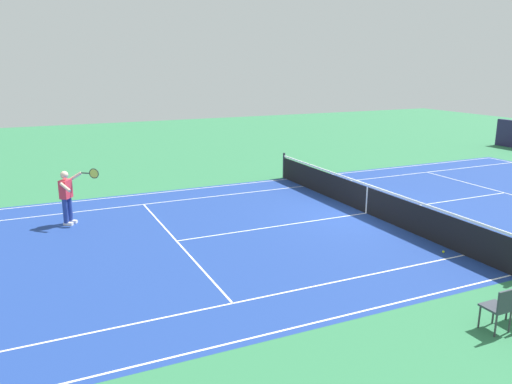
# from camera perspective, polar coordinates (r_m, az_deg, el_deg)

# --- Properties ---
(ground_plane) EXTENTS (60.00, 60.00, 0.00)m
(ground_plane) POSITION_cam_1_polar(r_m,az_deg,el_deg) (16.93, 12.35, -2.35)
(ground_plane) COLOR #2D7247
(court_slab) EXTENTS (24.20, 11.40, 0.00)m
(court_slab) POSITION_cam_1_polar(r_m,az_deg,el_deg) (16.93, 12.35, -2.35)
(court_slab) COLOR navy
(court_slab) RESTS_ON ground_plane
(court_line_markings) EXTENTS (23.85, 11.05, 0.01)m
(court_line_markings) POSITION_cam_1_polar(r_m,az_deg,el_deg) (16.93, 12.35, -2.34)
(court_line_markings) COLOR white
(court_line_markings) RESTS_ON ground_plane
(tennis_net) EXTENTS (0.10, 11.70, 1.08)m
(tennis_net) POSITION_cam_1_polar(r_m,az_deg,el_deg) (16.80, 12.43, -0.75)
(tennis_net) COLOR #2D2D33
(tennis_net) RESTS_ON ground_plane
(tennis_player_near) EXTENTS (1.17, 0.75, 1.70)m
(tennis_player_near) POSITION_cam_1_polar(r_m,az_deg,el_deg) (16.23, -20.53, -0.27)
(tennis_player_near) COLOR navy
(tennis_player_near) RESTS_ON ground_plane
(tennis_ball) EXTENTS (0.07, 0.07, 0.07)m
(tennis_ball) POSITION_cam_1_polar(r_m,az_deg,el_deg) (14.01, 20.40, -6.34)
(tennis_ball) COLOR #CCE01E
(tennis_ball) RESTS_ON ground_plane
(spectator_chair_7) EXTENTS (0.44, 0.44, 0.88)m
(spectator_chair_7) POSITION_cam_1_polar(r_m,az_deg,el_deg) (10.31, 25.86, -11.52)
(spectator_chair_7) COLOR #38383D
(spectator_chair_7) RESTS_ON ground_plane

